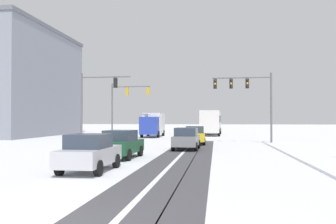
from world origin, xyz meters
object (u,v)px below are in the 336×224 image
Objects in this scene: traffic_signal_near_right at (247,92)px; car_grey_second at (186,139)px; bus_oncoming at (211,121)px; traffic_signal_near_left at (94,96)px; car_silver_fourth at (90,153)px; car_yellow_cab_lead at (195,135)px; car_dark_green_third at (121,144)px; box_truck_delivery at (153,124)px; traffic_signal_far_left at (125,99)px.

car_grey_second is (-5.05, -7.45, -3.95)m from traffic_signal_near_right.
bus_oncoming reaches higher than car_grey_second.
traffic_signal_near_left is 1.58× the size of car_silver_fourth.
car_grey_second is (-0.29, -5.86, 0.00)m from car_yellow_cab_lead.
bus_oncoming is (4.73, 36.92, 1.18)m from car_silver_fourth.
traffic_signal_near_left is 0.59× the size of bus_oncoming.
car_dark_green_third is at bearing -106.22° from car_yellow_cab_lead.
traffic_signal_near_right is 0.59× the size of bus_oncoming.
traffic_signal_near_left is at bearing 115.54° from car_dark_green_third.
car_grey_second is 20.01m from box_truck_delivery.
car_yellow_cab_lead and car_grey_second have the same top height.
car_yellow_cab_lead is at bearing 78.68° from car_silver_fourth.
traffic_signal_near_right is 1.57× the size of car_grey_second.
car_dark_green_third is 0.56× the size of box_truck_delivery.
traffic_signal_near_right reaches higher than car_silver_fourth.
traffic_signal_near_right is at bearing -78.65° from bus_oncoming.
traffic_signal_near_left is 14.10m from traffic_signal_near_right.
car_yellow_cab_lead is 1.00× the size of car_dark_green_third.
traffic_signal_near_right is at bearing -47.05° from box_truck_delivery.
car_yellow_cab_lead and car_silver_fourth have the same top height.
car_yellow_cab_lead is at bearing -47.14° from traffic_signal_far_left.
car_silver_fourth is (5.65, -17.13, -3.52)m from traffic_signal_near_left.
car_grey_second is 0.56× the size of box_truck_delivery.
bus_oncoming is at bearing 101.35° from traffic_signal_near_right.
traffic_signal_near_left is 13.49m from car_dark_green_third.
traffic_signal_near_left is at bearing 148.80° from car_grey_second.
car_silver_fourth is at bearing -113.34° from traffic_signal_near_right.
bus_oncoming reaches higher than car_yellow_cab_lead.
car_yellow_cab_lead is at bearing 2.98° from traffic_signal_near_left.
traffic_signal_near_left reaches higher than car_grey_second.
bus_oncoming is (-3.56, 17.72, -2.78)m from traffic_signal_near_right.
traffic_signal_near_left reaches higher than bus_oncoming.
traffic_signal_far_left is 27.87m from car_silver_fourth.
traffic_signal_far_left reaches higher than car_grey_second.
car_yellow_cab_lead is at bearing 87.18° from car_grey_second.
car_dark_green_third is 25.64m from box_truck_delivery.
car_dark_green_third is at bearing -121.05° from traffic_signal_near_right.
traffic_signal_far_left reaches higher than car_dark_green_third.
car_grey_second is 0.37× the size of bus_oncoming.
traffic_signal_near_right is 1.58× the size of car_silver_fourth.
car_silver_fourth is 0.55× the size of box_truck_delivery.
traffic_signal_far_left is at bearing 119.03° from car_grey_second.
box_truck_delivery is at bearing 54.36° from traffic_signal_far_left.
box_truck_delivery is at bearing 95.71° from car_dark_green_third.
box_truck_delivery reaches higher than car_silver_fourth.
bus_oncoming is at bearing 86.61° from car_grey_second.
car_dark_green_third is (-3.56, -12.23, 0.00)m from car_yellow_cab_lead.
box_truck_delivery reaches higher than car_yellow_cab_lead.
car_silver_fourth is at bearing -71.75° from traffic_signal_near_left.
traffic_signal_near_right reaches higher than car_grey_second.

